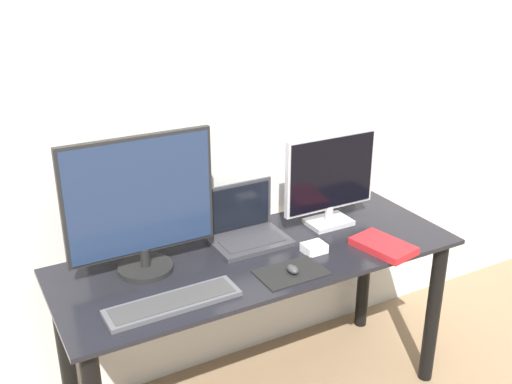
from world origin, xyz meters
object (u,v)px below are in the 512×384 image
object	(u,v)px
mouse	(293,269)
book	(383,246)
laptop	(245,227)
monitor_right	(330,178)
monitor_left	(140,204)
keyboard	(173,303)
power_brick	(314,248)

from	to	relation	value
mouse	book	world-z (taller)	mouse
laptop	monitor_right	bearing A→B (deg)	-6.30
monitor_left	monitor_right	world-z (taller)	monitor_left
keyboard	mouse	xyz separation A→B (m)	(0.46, -0.02, 0.01)
monitor_right	laptop	bearing A→B (deg)	173.70
keyboard	laptop	bearing A→B (deg)	35.32
book	power_brick	size ratio (longest dim) A/B	3.00
keyboard	mouse	distance (m)	0.46
laptop	book	size ratio (longest dim) A/B	1.16
monitor_left	power_brick	size ratio (longest dim) A/B	6.21
laptop	mouse	xyz separation A→B (m)	(0.02, -0.33, -0.04)
keyboard	power_brick	bearing A→B (deg)	7.68
book	power_brick	world-z (taller)	power_brick
monitor_left	book	bearing A→B (deg)	-18.62
monitor_left	laptop	bearing A→B (deg)	5.47
monitor_left	keyboard	world-z (taller)	monitor_left
laptop	mouse	size ratio (longest dim) A/B	5.30
laptop	book	xyz separation A→B (m)	(0.44, -0.34, -0.04)
monitor_left	book	size ratio (longest dim) A/B	2.07
mouse	power_brick	xyz separation A→B (m)	(0.16, 0.10, -0.00)
laptop	book	world-z (taller)	laptop
monitor_right	keyboard	distance (m)	0.88
book	monitor_right	bearing A→B (deg)	100.71
monitor_right	laptop	world-z (taller)	monitor_right
keyboard	power_brick	xyz separation A→B (m)	(0.62, 0.08, 0.01)
monitor_right	laptop	distance (m)	0.41
monitor_left	laptop	world-z (taller)	monitor_left
keyboard	mouse	bearing A→B (deg)	-2.41
keyboard	book	world-z (taller)	book
mouse	book	xyz separation A→B (m)	(0.42, -0.01, -0.00)
monitor_right	book	xyz separation A→B (m)	(0.06, -0.30, -0.20)
laptop	power_brick	world-z (taller)	laptop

